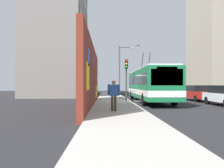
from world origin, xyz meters
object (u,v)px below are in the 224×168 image
(parked_car_red, at_px, (197,93))
(pedestrian_near_wall, at_px, (114,93))
(city_bus, at_px, (149,84))
(traffic_light, at_px, (126,73))
(street_lamp, at_px, (121,67))

(parked_car_red, relative_size, pedestrian_near_wall, 2.76)
(city_bus, relative_size, traffic_light, 3.05)
(traffic_light, xyz_separation_m, street_lamp, (8.76, -0.11, 1.24))
(parked_car_red, xyz_separation_m, street_lamp, (7.44, 7.24, 3.19))
(city_bus, height_order, pedestrian_near_wall, city_bus)
(pedestrian_near_wall, bearing_deg, traffic_light, -10.39)
(traffic_light, bearing_deg, parked_car_red, -79.78)
(traffic_light, height_order, street_lamp, street_lamp)
(city_bus, relative_size, parked_car_red, 2.51)
(parked_car_red, height_order, pedestrian_near_wall, pedestrian_near_wall)
(city_bus, xyz_separation_m, parked_car_red, (1.39, -5.20, -0.88))
(city_bus, height_order, street_lamp, street_lamp)
(city_bus, distance_m, street_lamp, 9.34)
(city_bus, relative_size, street_lamp, 1.76)
(parked_car_red, distance_m, traffic_light, 7.72)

